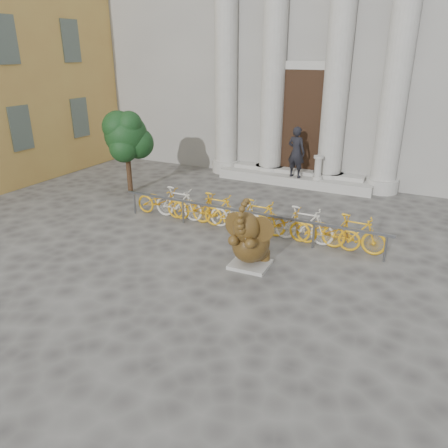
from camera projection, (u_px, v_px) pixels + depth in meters
The scene contains 8 objects.
ground at pixel (156, 295), 9.33m from camera, with size 80.00×80.00×0.00m, color #474442.
classical_building at pixel (341, 23), 19.49m from camera, with size 22.00×10.70×12.00m.
entrance_steps at pixel (295, 179), 17.06m from camera, with size 6.00×1.20×0.36m, color #A8A59E.
elephant_statue at pixel (250, 242), 10.29m from camera, with size 1.22×1.35×1.82m.
bike_rack at pixel (247, 215), 12.41m from camera, with size 8.00×0.53×1.00m.
tree at pixel (126, 136), 15.27m from camera, with size 1.70×1.55×2.95m.
pedestrian at pixel (296, 152), 16.30m from camera, with size 0.70×0.46×1.91m, color black.
balustrade_post at pixel (318, 169), 16.19m from camera, with size 0.36×0.36×0.89m.
Camera 1 is at (4.94, -6.58, 4.87)m, focal length 35.00 mm.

